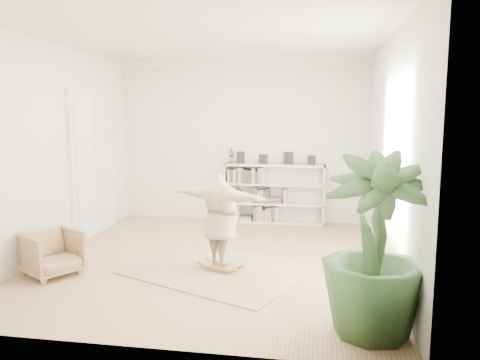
{
  "coord_description": "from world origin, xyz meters",
  "views": [
    {
      "loc": [
        1.68,
        -7.31,
        2.4
      ],
      "look_at": [
        0.39,
        0.4,
        1.28
      ],
      "focal_mm": 35.0,
      "sensor_mm": 36.0,
      "label": 1
    }
  ],
  "objects_px": {
    "rocker_board": "(221,266)",
    "houseplant": "(374,245)",
    "armchair": "(52,253)",
    "bookshelf": "(274,194)",
    "person": "(221,218)"
  },
  "relations": [
    {
      "from": "bookshelf",
      "to": "person",
      "type": "distance_m",
      "value": 3.39
    },
    {
      "from": "rocker_board",
      "to": "bookshelf",
      "type": "bearing_deg",
      "value": 105.41
    },
    {
      "from": "bookshelf",
      "to": "person",
      "type": "height_order",
      "value": "bookshelf"
    },
    {
      "from": "armchair",
      "to": "person",
      "type": "relative_size",
      "value": 0.42
    },
    {
      "from": "person",
      "to": "bookshelf",
      "type": "bearing_deg",
      "value": -74.59
    },
    {
      "from": "rocker_board",
      "to": "houseplant",
      "type": "height_order",
      "value": "houseplant"
    },
    {
      "from": "bookshelf",
      "to": "houseplant",
      "type": "distance_m",
      "value": 5.35
    },
    {
      "from": "armchair",
      "to": "houseplant",
      "type": "xyz_separation_m",
      "value": [
        4.5,
        -1.17,
        0.66
      ]
    },
    {
      "from": "bookshelf",
      "to": "armchair",
      "type": "bearing_deg",
      "value": -126.73
    },
    {
      "from": "armchair",
      "to": "bookshelf",
      "type": "bearing_deg",
      "value": -5.38
    },
    {
      "from": "rocker_board",
      "to": "person",
      "type": "distance_m",
      "value": 0.77
    },
    {
      "from": "bookshelf",
      "to": "rocker_board",
      "type": "relative_size",
      "value": 3.83
    },
    {
      "from": "rocker_board",
      "to": "person",
      "type": "xyz_separation_m",
      "value": [
        0.0,
        0.0,
        0.77
      ]
    },
    {
      "from": "person",
      "to": "houseplant",
      "type": "distance_m",
      "value": 2.7
    },
    {
      "from": "person",
      "to": "armchair",
      "type": "bearing_deg",
      "value": 37.35
    }
  ]
}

